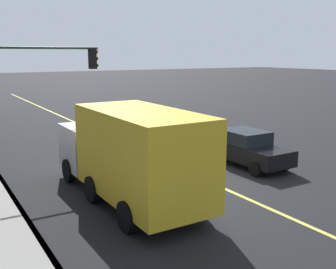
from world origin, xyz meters
TOP-DOWN VIEW (x-y plane):
  - ground at (0.00, 0.00)m, footprint 200.00×200.00m
  - curb_edge at (0.00, 6.88)m, footprint 80.00×0.16m
  - lane_stripe_center at (0.00, 0.00)m, footprint 80.00×0.16m
  - car_black at (0.63, -2.87)m, footprint 4.02×1.89m
  - truck_yellow at (-0.60, 3.45)m, footprint 7.60×2.59m
  - traffic_light_mast at (4.87, 5.23)m, footprint 0.28×4.98m

SIDE VIEW (x-z plane):
  - ground at x=0.00m, z-range 0.00..0.00m
  - lane_stripe_center at x=0.00m, z-range 0.00..0.01m
  - curb_edge at x=0.00m, z-range 0.00..0.15m
  - car_black at x=0.63m, z-range 0.01..1.56m
  - truck_yellow at x=-0.60m, z-range 0.09..3.25m
  - traffic_light_mast at x=4.87m, z-range 1.07..6.48m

